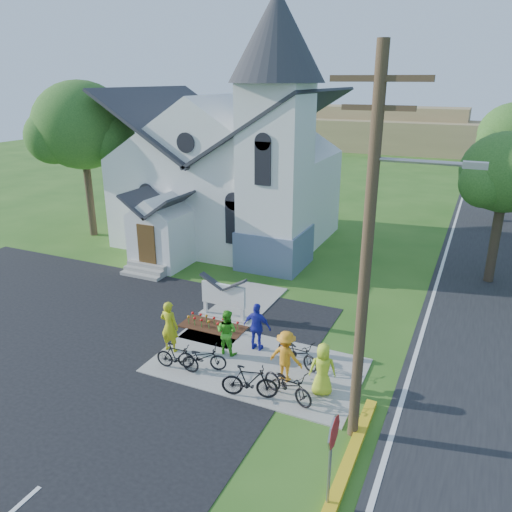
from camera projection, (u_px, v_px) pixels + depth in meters
The scene contains 21 objects.
ground at pixel (211, 363), 17.06m from camera, with size 120.00×120.00×0.00m, color #2C5B1A.
parking_lot at pixel (15, 347), 18.08m from camera, with size 20.00×16.00×0.02m, color black.
sidewalk at pixel (257, 365), 16.89m from camera, with size 7.00×4.00×0.05m, color gray.
church at pixel (233, 153), 28.13m from camera, with size 12.35×12.00×13.00m.
church_sign at pixel (223, 295), 19.92m from camera, with size 2.20×0.40×1.70m.
flower_bed at pixel (213, 327), 19.48m from camera, with size 2.60×1.10×0.07m, color #341B0E.
utility_pole at pixel (370, 248), 11.85m from camera, with size 3.45×0.28×10.00m.
stop_sign at pixel (333, 444), 10.73m from camera, with size 0.11×0.76×2.48m.
tree_lot_corner at pixel (82, 126), 28.88m from camera, with size 5.60×5.60×9.15m.
tree_road_near at pixel (506, 173), 22.25m from camera, with size 4.00×4.00×7.05m.
distant_hills at pixel (452, 137), 63.24m from camera, with size 61.00×10.00×5.60m.
cyclist_0 at pixel (170, 326), 17.49m from camera, with size 0.69×0.45×1.89m, color #BBBF16.
bike_0 at pixel (202, 357), 16.52m from camera, with size 0.58×1.66×0.87m, color black.
cyclist_1 at pixel (227, 332), 17.38m from camera, with size 0.79×0.62×1.64m, color green.
bike_1 at pixel (177, 357), 16.46m from camera, with size 0.45×1.58×0.95m, color black.
cyclist_2 at pixel (257, 327), 17.58m from camera, with size 1.04×0.43×1.77m, color #2225AC.
bike_2 at pixel (288, 384), 14.97m from camera, with size 0.65×1.86×0.98m, color black.
cyclist_3 at pixel (286, 356), 15.78m from camera, with size 1.11×0.64×1.71m, color orange.
bike_3 at pixel (250, 381), 15.04m from camera, with size 0.49×1.75×1.05m, color black.
cyclist_4 at pixel (323, 369), 15.09m from camera, with size 0.83×0.54×1.69m, color #BFDD29.
bike_4 at pixel (298, 352), 16.75m from camera, with size 0.62×1.77×0.93m, color black.
Camera 1 is at (7.57, -12.83, 9.21)m, focal length 35.00 mm.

